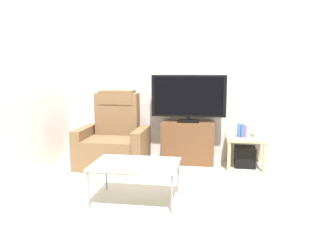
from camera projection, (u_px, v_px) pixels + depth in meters
name	position (u px, v px, depth m)	size (l,w,h in m)	color
ground_plane	(172.00, 182.00, 3.98)	(6.40, 6.40, 0.00)	beige
wall_back	(182.00, 75.00, 4.88)	(6.40, 0.06, 2.60)	silver
wall_side	(25.00, 76.00, 4.04)	(0.06, 4.48, 2.60)	silver
tv_stand	(188.00, 142.00, 4.76)	(0.77, 0.40, 0.61)	brown
television	(189.00, 97.00, 4.67)	(1.10, 0.20, 0.69)	black
recliner_armchair	(114.00, 140.00, 4.62)	(0.98, 0.78, 1.08)	brown
side_table	(245.00, 141.00, 4.55)	(0.54, 0.54, 0.44)	tan
subwoofer_box	(245.00, 157.00, 4.59)	(0.29, 0.29, 0.29)	black
book_leftmost	(239.00, 130.00, 4.52)	(0.04, 0.11, 0.19)	#3366B2
book_middle	(242.00, 130.00, 4.51)	(0.04, 0.10, 0.18)	#3366B2
book_rightmost	(245.00, 131.00, 4.51)	(0.03, 0.11, 0.17)	purple
game_console	(256.00, 127.00, 4.51)	(0.07, 0.20, 0.30)	white
coffee_table	(136.00, 166.00, 3.34)	(0.90, 0.60, 0.42)	#B2C6C1
cell_phone	(146.00, 162.00, 3.34)	(0.07, 0.15, 0.01)	#B7B7BC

